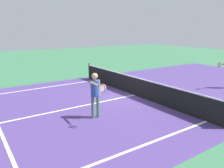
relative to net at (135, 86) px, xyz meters
The scene contains 6 objects.
ground_plane 0.49m from the net, ahead, with size 60.00×60.00×0.00m, color #38724C.
court_surface_inbounds 0.49m from the net, ahead, with size 10.62×24.40×0.00m, color #4C387A.
line_center_service 3.24m from the net, 90.00° to the right, with size 0.10×6.40×0.01m, color white.
net is the anchor object (origin of this frame).
player_near 3.58m from the net, 64.59° to the right, with size 1.22×0.56×1.74m.
tennis_ball_near_net 2.12m from the net, 35.38° to the right, with size 0.07×0.07×0.07m, color #CCE033.
Camera 1 is at (8.41, -7.13, 3.27)m, focal length 35.50 mm.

